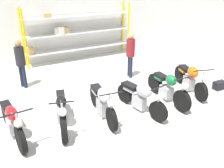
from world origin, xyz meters
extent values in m
plane|color=silver|center=(0.00, 0.00, 0.00)|extent=(30.00, 30.00, 0.00)
cube|color=white|center=(0.00, 5.44, 1.80)|extent=(30.00, 0.08, 3.60)
cylinder|color=yellow|center=(-1.64, 4.80, 1.22)|extent=(0.08, 0.08, 2.45)
cylinder|color=yellow|center=(3.24, 4.80, 1.22)|extent=(0.08, 0.08, 2.45)
cylinder|color=yellow|center=(-1.64, 5.35, 1.22)|extent=(0.08, 0.08, 2.45)
cylinder|color=yellow|center=(3.24, 5.35, 1.22)|extent=(0.08, 0.08, 2.45)
cube|color=silver|center=(0.80, 5.07, 0.52)|extent=(4.87, 0.55, 0.05)
cube|color=silver|center=(0.80, 5.07, 1.25)|extent=(4.87, 0.55, 0.05)
cube|color=silver|center=(0.80, 5.07, 1.98)|extent=(4.87, 0.55, 0.05)
cube|color=tan|center=(0.16, 5.06, 1.41)|extent=(0.30, 0.32, 0.27)
cube|color=silver|center=(-0.08, 4.94, 1.43)|extent=(0.23, 0.25, 0.32)
cube|color=tan|center=(-0.58, 5.02, 2.10)|extent=(0.31, 0.20, 0.19)
cube|color=silver|center=(-0.26, 5.02, 1.41)|extent=(0.19, 0.20, 0.28)
cube|color=tan|center=(-1.43, 5.08, 0.69)|extent=(0.27, 0.28, 0.31)
cylinder|color=black|center=(-2.83, -0.59, 0.32)|extent=(0.19, 0.64, 0.64)
cylinder|color=black|center=(-2.97, 0.78, 0.32)|extent=(0.19, 0.64, 0.64)
cube|color=#ADADB2|center=(-2.90, 0.14, 0.29)|extent=(0.26, 0.41, 0.33)
ellipsoid|color=#B2191E|center=(-2.88, -0.03, 0.73)|extent=(0.32, 0.54, 0.31)
cube|color=black|center=(-2.94, 0.49, 0.68)|extent=(0.27, 0.51, 0.10)
cube|color=#B2191E|center=(-2.94, 0.54, 0.59)|extent=(0.22, 0.36, 0.12)
cylinder|color=#ADADB2|center=(-2.83, -0.58, 0.65)|extent=(0.05, 0.05, 0.67)
sphere|color=silver|center=(-2.82, -0.64, 0.79)|extent=(0.19, 0.19, 0.19)
cylinder|color=black|center=(-2.83, -0.55, 0.98)|extent=(0.75, 0.11, 0.04)
cylinder|color=black|center=(-1.85, -0.64, 0.33)|extent=(0.31, 0.68, 0.66)
cylinder|color=black|center=(-1.48, 0.74, 0.33)|extent=(0.31, 0.68, 0.66)
cube|color=#ADADB2|center=(-1.65, 0.10, 0.30)|extent=(0.37, 0.48, 0.36)
ellipsoid|color=black|center=(-1.70, -0.07, 0.76)|extent=(0.37, 0.48, 0.31)
cube|color=black|center=(-1.58, 0.39, 0.71)|extent=(0.33, 0.52, 0.10)
cube|color=black|center=(-1.55, 0.50, 0.62)|extent=(0.27, 0.37, 0.12)
cylinder|color=#ADADB2|center=(-1.84, -0.62, 0.67)|extent=(0.06, 0.06, 0.68)
sphere|color=silver|center=(-1.86, -0.69, 0.82)|extent=(0.21, 0.21, 0.21)
cylinder|color=black|center=(-1.84, -0.59, 1.02)|extent=(0.56, 0.18, 0.04)
cylinder|color=black|center=(-0.63, -0.77, 0.31)|extent=(0.17, 0.63, 0.63)
cylinder|color=black|center=(-0.48, 0.62, 0.31)|extent=(0.17, 0.63, 0.63)
cube|color=#ADADB2|center=(-0.55, -0.03, 0.28)|extent=(0.24, 0.51, 0.41)
ellipsoid|color=silver|center=(-0.57, -0.20, 0.73)|extent=(0.36, 0.55, 0.36)
cube|color=black|center=(-0.51, 0.35, 0.68)|extent=(0.31, 0.56, 0.10)
cube|color=silver|center=(-0.50, 0.38, 0.59)|extent=(0.26, 0.40, 0.12)
cylinder|color=#ADADB2|center=(-0.63, -0.75, 0.66)|extent=(0.06, 0.06, 0.70)
sphere|color=silver|center=(-0.64, -0.82, 0.81)|extent=(0.19, 0.19, 0.19)
cylinder|color=black|center=(-0.63, -0.72, 1.02)|extent=(0.59, 0.10, 0.04)
cylinder|color=black|center=(0.67, -1.00, 0.30)|extent=(0.21, 0.60, 0.59)
cylinder|color=black|center=(0.43, 0.37, 0.30)|extent=(0.21, 0.60, 0.59)
cube|color=#ADADB2|center=(0.54, -0.27, 0.27)|extent=(0.27, 0.46, 0.36)
ellipsoid|color=#B7B7BF|center=(0.57, -0.43, 0.71)|extent=(0.41, 0.58, 0.38)
cube|color=black|center=(0.47, 0.13, 0.65)|extent=(0.36, 0.61, 0.10)
cube|color=#B7B7BF|center=(0.48, 0.13, 0.56)|extent=(0.29, 0.43, 0.12)
cylinder|color=#ADADB2|center=(0.67, -0.98, 0.65)|extent=(0.06, 0.06, 0.70)
sphere|color=silver|center=(0.68, -1.05, 0.78)|extent=(0.19, 0.19, 0.19)
cylinder|color=black|center=(0.66, -0.95, 0.99)|extent=(0.60, 0.14, 0.04)
cylinder|color=black|center=(1.61, -0.88, 0.33)|extent=(0.18, 0.66, 0.66)
cylinder|color=black|center=(1.71, 0.53, 0.33)|extent=(0.18, 0.66, 0.66)
cube|color=#ADADB2|center=(1.66, -0.13, 0.30)|extent=(0.28, 0.44, 0.36)
ellipsoid|color=#196B38|center=(1.65, -0.30, 0.76)|extent=(0.31, 0.44, 0.33)
cube|color=black|center=(1.68, 0.20, 0.71)|extent=(0.26, 0.55, 0.10)
cube|color=#196B38|center=(1.69, 0.28, 0.62)|extent=(0.22, 0.39, 0.12)
cylinder|color=#ADADB2|center=(1.62, -0.86, 0.67)|extent=(0.05, 0.05, 0.69)
sphere|color=silver|center=(1.61, -0.93, 0.82)|extent=(0.21, 0.21, 0.21)
cylinder|color=black|center=(1.62, -0.83, 1.02)|extent=(0.63, 0.08, 0.04)
cylinder|color=black|center=(2.60, -0.67, 0.30)|extent=(0.30, 0.62, 0.61)
cylinder|color=black|center=(3.03, 0.79, 0.30)|extent=(0.30, 0.62, 0.61)
cube|color=#ADADB2|center=(2.83, 0.11, 0.27)|extent=(0.36, 0.51, 0.38)
ellipsoid|color=orange|center=(2.78, -0.05, 0.72)|extent=(0.44, 0.55, 0.37)
cube|color=black|center=(2.94, 0.46, 0.67)|extent=(0.41, 0.61, 0.10)
cube|color=orange|center=(2.96, 0.54, 0.58)|extent=(0.33, 0.44, 0.12)
cylinder|color=#ADADB2|center=(2.60, -0.65, 0.66)|extent=(0.06, 0.06, 0.70)
sphere|color=silver|center=(2.58, -0.72, 0.80)|extent=(0.17, 0.17, 0.17)
cylinder|color=black|center=(2.61, -0.62, 1.01)|extent=(0.67, 0.23, 0.04)
cylinder|color=#1E2338|center=(1.71, 2.19, 0.42)|extent=(0.13, 0.13, 0.83)
cylinder|color=#1E2338|center=(1.67, 2.01, 0.42)|extent=(0.13, 0.13, 0.83)
cylinder|color=maroon|center=(1.69, 2.10, 1.16)|extent=(0.38, 0.38, 0.66)
sphere|color=tan|center=(1.69, 2.10, 1.60)|extent=(0.22, 0.22, 0.22)
cylinder|color=#1E2338|center=(-2.17, 3.12, 0.41)|extent=(0.13, 0.13, 0.81)
cylinder|color=#1E2338|center=(-2.10, 2.96, 0.41)|extent=(0.13, 0.13, 0.81)
cylinder|color=#232328|center=(-2.13, 3.04, 1.14)|extent=(0.42, 0.42, 0.64)
sphere|color=#9E7051|center=(-2.13, 3.04, 1.57)|extent=(0.22, 0.22, 0.22)
cube|color=black|center=(3.84, -0.35, 0.14)|extent=(0.44, 0.26, 0.28)
camera|label=1|loc=(-3.17, -5.56, 3.72)|focal=40.00mm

